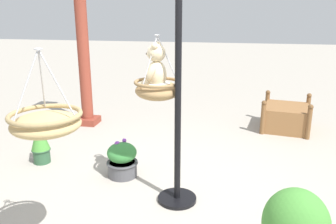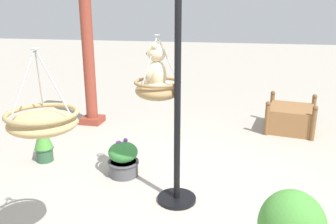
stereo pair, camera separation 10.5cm
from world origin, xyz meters
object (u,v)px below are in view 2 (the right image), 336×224
at_px(teddy_bear, 155,69).
at_px(greenhouse_pillar_left, 88,56).
at_px(potted_plant_fern_front, 123,159).
at_px(hanging_basket_with_teddy, 158,89).
at_px(display_pole_central, 177,144).
at_px(potted_plant_conical_shrub, 43,140).
at_px(hanging_basket_left_high, 43,121).
at_px(wooden_planter_box, 291,117).

height_order(teddy_bear, greenhouse_pillar_left, greenhouse_pillar_left).
bearing_deg(potted_plant_fern_front, teddy_bear, -120.65).
xyz_separation_m(hanging_basket_with_teddy, teddy_bear, (0.00, 0.02, 0.22)).
relative_size(display_pole_central, teddy_bear, 4.53).
distance_m(teddy_bear, potted_plant_conical_shrub, 2.19).
bearing_deg(hanging_basket_left_high, display_pole_central, -34.30).
bearing_deg(display_pole_central, greenhouse_pillar_left, 41.47).
distance_m(hanging_basket_with_teddy, teddy_bear, 0.22).
relative_size(hanging_basket_left_high, wooden_planter_box, 0.63).
bearing_deg(display_pole_central, hanging_basket_with_teddy, 59.04).
xyz_separation_m(hanging_basket_with_teddy, potted_plant_fern_front, (0.31, 0.55, -1.03)).
distance_m(display_pole_central, potted_plant_conical_shrub, 2.19).
distance_m(greenhouse_pillar_left, wooden_planter_box, 3.83).
bearing_deg(wooden_planter_box, potted_plant_fern_front, 135.21).
height_order(greenhouse_pillar_left, potted_plant_fern_front, greenhouse_pillar_left).
bearing_deg(hanging_basket_with_teddy, display_pole_central, -120.96).
height_order(hanging_basket_with_teddy, teddy_bear, hanging_basket_with_teddy).
xyz_separation_m(display_pole_central, potted_plant_fern_front, (0.46, 0.80, -0.47)).
bearing_deg(potted_plant_fern_front, hanging_basket_left_high, 179.54).
xyz_separation_m(hanging_basket_with_teddy, hanging_basket_left_high, (-1.34, 0.56, 0.02)).
height_order(hanging_basket_with_teddy, potted_plant_fern_front, hanging_basket_with_teddy).
relative_size(display_pole_central, potted_plant_conical_shrub, 3.66).
height_order(display_pole_central, hanging_basket_with_teddy, display_pole_central).
bearing_deg(potted_plant_conical_shrub, wooden_planter_box, -58.82).
distance_m(hanging_basket_with_teddy, greenhouse_pillar_left, 2.94).
bearing_deg(teddy_bear, hanging_basket_with_teddy, -90.00).
xyz_separation_m(teddy_bear, potted_plant_fern_front, (0.31, 0.53, -1.25)).
relative_size(display_pole_central, hanging_basket_left_high, 3.50).
height_order(display_pole_central, hanging_basket_left_high, display_pole_central).
bearing_deg(potted_plant_conical_shrub, greenhouse_pillar_left, 2.33).
relative_size(greenhouse_pillar_left, wooden_planter_box, 2.58).
bearing_deg(teddy_bear, display_pole_central, -118.72).
bearing_deg(display_pole_central, teddy_bear, 61.28).
relative_size(teddy_bear, wooden_planter_box, 0.49).
bearing_deg(greenhouse_pillar_left, teddy_bear, -140.60).
relative_size(display_pole_central, wooden_planter_box, 2.21).
bearing_deg(potted_plant_conical_shrub, teddy_bear, -105.33).
bearing_deg(teddy_bear, hanging_basket_left_high, 158.08).
distance_m(hanging_basket_left_high, potted_plant_fern_front, 1.96).
bearing_deg(wooden_planter_box, hanging_basket_with_teddy, 146.22).
relative_size(potted_plant_fern_front, potted_plant_conical_shrub, 0.78).
xyz_separation_m(display_pole_central, potted_plant_conical_shrub, (0.64, 2.06, -0.38)).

